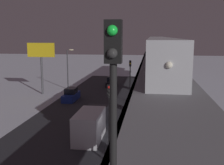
# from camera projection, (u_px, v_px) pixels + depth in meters

# --- Properties ---
(ground_plane) EXTENTS (240.00, 240.00, 0.00)m
(ground_plane) POSITION_uv_depth(u_px,v_px,m) (98.00, 142.00, 26.25)
(ground_plane) COLOR silver
(avenue_asphalt) EXTENTS (11.00, 86.73, 0.01)m
(avenue_asphalt) POSITION_uv_depth(u_px,v_px,m) (54.00, 140.00, 26.85)
(avenue_asphalt) COLOR #28282D
(avenue_asphalt) RESTS_ON ground_plane
(elevated_railway) EXTENTS (5.00, 86.73, 6.45)m
(elevated_railway) POSITION_uv_depth(u_px,v_px,m) (162.00, 87.00, 24.49)
(elevated_railway) COLOR slate
(elevated_railway) RESTS_ON ground_plane
(subway_train) EXTENTS (2.94, 55.47, 3.40)m
(subway_train) POSITION_uv_depth(u_px,v_px,m) (158.00, 48.00, 43.96)
(subway_train) COLOR #B7BABF
(subway_train) RESTS_ON elevated_railway
(rail_signal) EXTENTS (0.36, 0.41, 4.00)m
(rail_signal) POSITION_uv_depth(u_px,v_px,m) (113.00, 81.00, 5.82)
(rail_signal) COLOR black
(rail_signal) RESTS_ON elevated_railway
(sedan_black) EXTENTS (1.91, 4.51, 1.97)m
(sedan_black) POSITION_uv_depth(u_px,v_px,m) (112.00, 82.00, 55.41)
(sedan_black) COLOR black
(sedan_black) RESTS_ON ground_plane
(sedan_blue) EXTENTS (1.80, 4.77, 1.97)m
(sedan_blue) POSITION_uv_depth(u_px,v_px,m) (71.00, 95.00, 43.32)
(sedan_blue) COLOR navy
(sedan_blue) RESTS_ON ground_plane
(box_truck) EXTENTS (2.40, 7.40, 2.80)m
(box_truck) POSITION_uv_depth(u_px,v_px,m) (92.00, 123.00, 27.70)
(box_truck) COLOR black
(box_truck) RESTS_ON ground_plane
(traffic_light_near) EXTENTS (0.32, 0.44, 6.40)m
(traffic_light_near) POSITION_uv_depth(u_px,v_px,m) (109.00, 113.00, 21.27)
(traffic_light_near) COLOR #2D2D2D
(traffic_light_near) RESTS_ON ground_plane
(traffic_light_mid) EXTENTS (0.32, 0.44, 6.40)m
(traffic_light_mid) POSITION_uv_depth(u_px,v_px,m) (130.00, 75.00, 41.85)
(traffic_light_mid) COLOR #2D2D2D
(traffic_light_mid) RESTS_ON ground_plane
(commercial_billboard) EXTENTS (4.80, 0.36, 8.90)m
(commercial_billboard) POSITION_uv_depth(u_px,v_px,m) (41.00, 55.00, 46.85)
(commercial_billboard) COLOR #4C4C51
(commercial_billboard) RESTS_ON ground_plane
(street_lamp_far) EXTENTS (1.35, 0.44, 7.65)m
(street_lamp_far) POSITION_uv_depth(u_px,v_px,m) (69.00, 64.00, 51.28)
(street_lamp_far) COLOR #38383D
(street_lamp_far) RESTS_ON ground_plane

